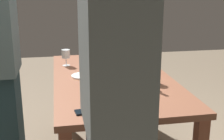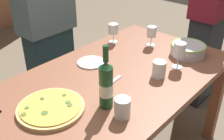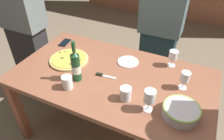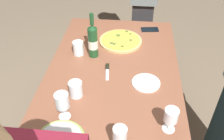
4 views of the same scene
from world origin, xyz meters
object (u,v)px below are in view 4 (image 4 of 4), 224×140
object	(u,v)px
wine_glass_near_pizza	(171,116)
cell_phone	(150,30)
cup_amber	(78,48)
cup_ceramic	(76,89)
pizza_knife	(107,70)
dining_table	(112,87)
wine_glass_far_left	(120,135)
wine_bottle	(93,41)
side_plate	(146,83)
pizza	(121,41)
wine_glass_by_bottle	(62,102)

from	to	relation	value
wine_glass_near_pizza	cell_phone	distance (m)	1.05
wine_glass_near_pizza	cup_amber	xyz separation A→B (m)	(-0.63, -0.61, -0.05)
wine_glass_near_pizza	cup_ceramic	distance (m)	0.57
cell_phone	pizza_knife	size ratio (longest dim) A/B	0.87
dining_table	wine_glass_far_left	world-z (taller)	wine_glass_far_left
cup_ceramic	wine_glass_near_pizza	bearing A→B (deg)	69.41
dining_table	cup_ceramic	distance (m)	0.31
wine_glass_near_pizza	cup_amber	world-z (taller)	wine_glass_near_pizza
wine_glass_far_left	cup_amber	world-z (taller)	wine_glass_far_left
cup_ceramic	cell_phone	size ratio (longest dim) A/B	0.69
cell_phone	pizza_knife	distance (m)	0.66
wine_bottle	side_plate	size ratio (longest dim) A/B	1.84
pizza	cell_phone	world-z (taller)	pizza
cell_phone	side_plate	bearing A→B (deg)	169.05
wine_bottle	wine_glass_near_pizza	bearing A→B (deg)	38.61
cup_amber	cell_phone	xyz separation A→B (m)	(-0.41, 0.53, -0.05)
pizza	cell_phone	bearing A→B (deg)	132.62
wine_glass_near_pizza	side_plate	bearing A→B (deg)	-161.81
dining_table	wine_bottle	distance (m)	0.35
cup_ceramic	cell_phone	distance (m)	0.96
dining_table	side_plate	distance (m)	0.25
wine_glass_near_pizza	pizza_knife	xyz separation A→B (m)	(-0.46, -0.38, -0.10)
wine_glass_far_left	side_plate	size ratio (longest dim) A/B	0.80
dining_table	pizza_knife	size ratio (longest dim) A/B	9.66
wine_glass_by_bottle	wine_glass_far_left	xyz separation A→B (m)	(0.17, 0.32, -0.02)
wine_bottle	pizza_knife	xyz separation A→B (m)	(0.17, 0.12, -0.12)
wine_glass_far_left	wine_glass_near_pizza	bearing A→B (deg)	119.45
pizza	cup_amber	distance (m)	0.36
cup_ceramic	pizza_knife	world-z (taller)	cup_ceramic
cup_ceramic	wine_glass_far_left	bearing A→B (deg)	40.29
wine_bottle	wine_glass_by_bottle	size ratio (longest dim) A/B	2.00
cup_amber	cell_phone	distance (m)	0.67
wine_glass_far_left	cup_ceramic	bearing A→B (deg)	-139.71
dining_table	pizza_knife	world-z (taller)	pizza_knife
pizza	wine_glass_by_bottle	distance (m)	0.85
wine_bottle	dining_table	bearing A→B (deg)	35.34
wine_glass_far_left	cup_amber	bearing A→B (deg)	-154.75
cup_amber	side_plate	world-z (taller)	cup_amber
cell_phone	pizza_knife	world-z (taller)	pizza_knife
dining_table	cup_ceramic	bearing A→B (deg)	-44.86
pizza_knife	cup_amber	bearing A→B (deg)	-126.77
wine_glass_by_bottle	wine_bottle	bearing A→B (deg)	173.68
wine_glass_by_bottle	pizza_knife	xyz separation A→B (m)	(-0.43, 0.19, -0.11)
wine_glass_by_bottle	cup_amber	distance (m)	0.61
pizza	side_plate	distance (m)	0.52
wine_glass_near_pizza	side_plate	world-z (taller)	wine_glass_near_pizza
pizza	cup_amber	world-z (taller)	cup_amber
side_plate	pizza_knife	xyz separation A→B (m)	(-0.11, -0.26, 0.00)
pizza	wine_glass_far_left	world-z (taller)	wine_glass_far_left
cup_ceramic	wine_glass_by_bottle	bearing A→B (deg)	-9.19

